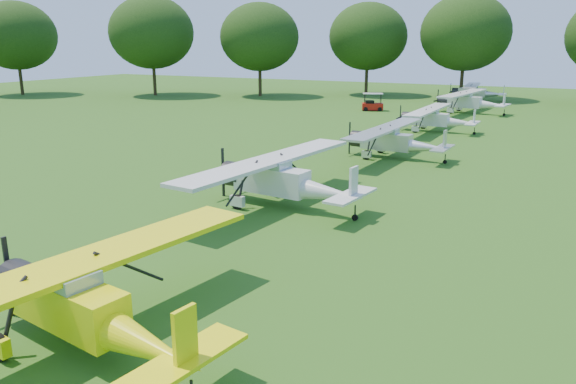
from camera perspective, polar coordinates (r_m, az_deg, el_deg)
name	(u,v)px	position (r m, az deg, el deg)	size (l,w,h in m)	color
ground	(246,230)	(22.10, -4.24, -3.85)	(160.00, 160.00, 0.00)	#1F4812
tree_belt	(337,14)	(19.47, 5.04, 17.59)	(137.36, 130.27, 14.52)	#2E2112
aircraft_2	(82,303)	(14.06, -20.22, -10.51)	(7.20, 11.41, 2.24)	#F5F00A
aircraft_3	(282,177)	(24.71, -0.64, 1.50)	(7.40, 11.77, 2.31)	silver
aircraft_4	(394,139)	(35.84, 10.71, 5.29)	(6.63, 10.56, 2.08)	silver
aircraft_5	(435,117)	(47.31, 14.73, 7.34)	(6.37, 10.13, 2.00)	silver
aircraft_6	(469,100)	(60.61, 17.91, 8.86)	(7.25, 11.51, 2.26)	silver
aircraft_7	(476,91)	(73.37, 18.56, 9.69)	(6.66, 10.61, 2.09)	silver
golf_cart	(372,105)	(60.74, 8.53, 8.75)	(2.45, 1.99, 1.83)	red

